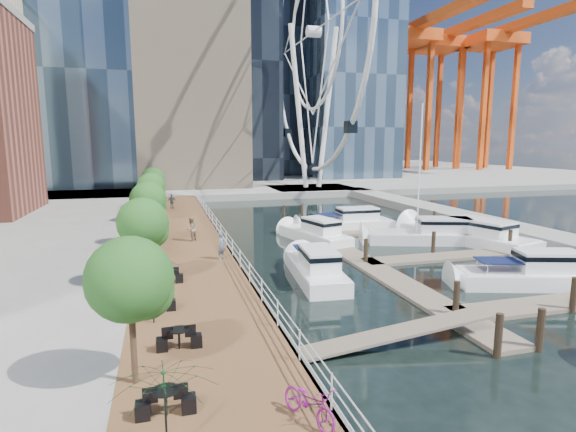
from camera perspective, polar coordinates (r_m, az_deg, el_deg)
The scene contains 19 objects.
ground at distance 23.70m, azimuth 11.55°, elevation -11.47°, with size 520.00×520.00×0.00m, color black.
boardwalk at distance 35.54m, azimuth -13.14°, elevation -3.72°, with size 6.00×60.00×1.00m, color brown.
seawall at distance 35.78m, azimuth -8.33°, elevation -3.48°, with size 0.25×60.00×1.00m, color #595954.
land_far at distance 122.34m, azimuth -10.81°, elevation 5.37°, with size 200.00×114.00×1.00m, color gray.
breakwater at distance 50.53m, azimuth 21.50°, elevation -0.33°, with size 4.00×60.00×1.00m, color gray.
pier at distance 76.07m, azimuth 3.10°, elevation 3.29°, with size 14.00×12.00×1.00m, color gray.
railing at distance 35.56m, azimuth -8.53°, elevation -1.88°, with size 0.10×60.00×1.05m, color white, non-canonical shape.
floating_docks at distance 35.69m, azimuth 15.69°, elevation -3.78°, with size 16.00×34.00×2.60m.
ferris_wheel at distance 77.70m, azimuth 3.28°, elevation 22.28°, with size 5.80×45.60×47.80m.
port_cranes at distance 139.71m, azimuth 18.91°, elevation 13.51°, with size 40.00×52.00×38.00m.
street_trees at distance 33.91m, azimuth -17.35°, elevation 1.99°, with size 2.60×42.60×4.60m.
cafe_tables at distance 18.96m, azimuth -15.12°, elevation -12.54°, with size 2.50×13.70×0.74m.
yacht_foreground at distance 30.17m, azimuth 28.28°, elevation -7.89°, with size 2.42×9.05×2.15m, color white, non-canonical shape.
bicycle at distance 12.86m, azimuth 2.80°, elevation -22.56°, with size 0.69×1.98×1.04m, color #7F1268.
pedestrian_near at distance 28.90m, azimuth -8.44°, elevation -3.76°, with size 0.63×0.41×1.72m, color #525D6D.
pedestrian_mid at distance 34.64m, azimuth -12.22°, elevation -1.63°, with size 0.89×0.69×1.83m, color #7F6A58.
pedestrian_far at distance 52.09m, azimuth -14.51°, elevation 1.79°, with size 1.00×0.42×1.70m, color #383F46.
moored_yachts at distance 37.88m, azimuth 16.71°, elevation -3.85°, with size 20.98×33.09×11.50m.
cafe_seating at distance 17.14m, azimuth -16.45°, elevation -12.25°, with size 3.29×12.80×2.34m.
Camera 1 is at (-10.33, -19.65, 8.28)m, focal length 28.00 mm.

